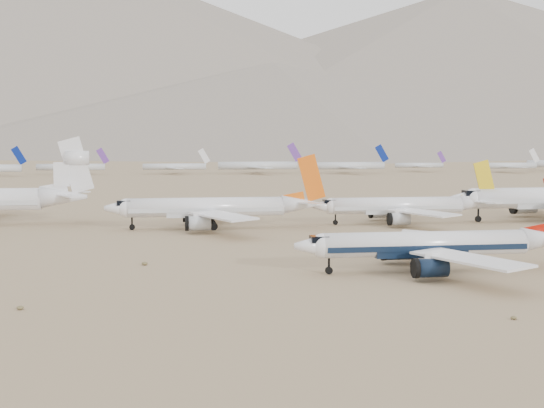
{
  "coord_description": "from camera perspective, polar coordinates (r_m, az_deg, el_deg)",
  "views": [
    {
      "loc": [
        -27.58,
        -105.01,
        19.97
      ],
      "look_at": [
        -6.1,
        41.96,
        7.0
      ],
      "focal_mm": 50.0,
      "sensor_mm": 36.0,
      "label": 1
    }
  ],
  "objects": [
    {
      "name": "ground",
      "position": [
        110.39,
        6.32,
        -5.46
      ],
      "size": [
        7000.0,
        7000.0,
        0.0
      ],
      "primitive_type": "plane",
      "color": "olive",
      "rests_on": "ground"
    },
    {
      "name": "main_airliner",
      "position": [
        116.13,
        12.34,
        -3.0
      ],
      "size": [
        41.89,
        40.92,
        14.78
      ],
      "color": "white",
      "rests_on": "ground"
    },
    {
      "name": "row2_gold_tail",
      "position": [
        179.15,
        9.95,
        -0.14
      ],
      "size": [
        41.9,
        40.98,
        14.92
      ],
      "color": "white",
      "rests_on": "ground"
    },
    {
      "name": "row2_orange_tail",
      "position": [
        167.36,
        -4.29,
        -0.29
      ],
      "size": [
        46.14,
        45.13,
        16.46
      ],
      "color": "white",
      "rests_on": "ground"
    },
    {
      "name": "distant_storage_row",
      "position": [
        430.61,
        3.74,
        2.9
      ],
      "size": [
        659.23,
        59.86,
        15.2
      ],
      "color": "silver",
      "rests_on": "ground"
    },
    {
      "name": "mountain_range",
      "position": [
        1763.99,
        -5.19,
        10.51
      ],
      "size": [
        7354.0,
        3024.0,
        470.0
      ],
      "color": "slate",
      "rests_on": "ground"
    },
    {
      "name": "foothills",
      "position": [
        1327.21,
        16.49,
        6.82
      ],
      "size": [
        4637.5,
        1395.0,
        155.0
      ],
      "color": "slate",
      "rests_on": "ground"
    },
    {
      "name": "desert_scrub",
      "position": [
        82.62,
        3.49,
        -8.8
      ],
      "size": [
        247.37,
        121.67,
        0.63
      ],
      "color": "brown",
      "rests_on": "ground"
    }
  ]
}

